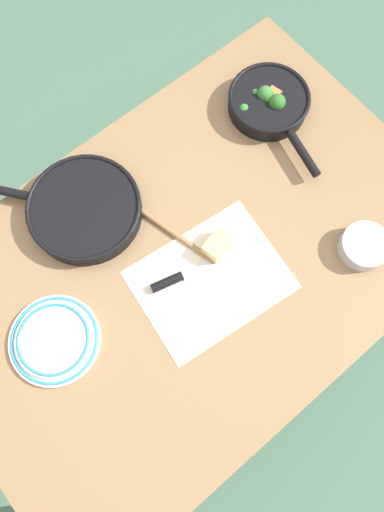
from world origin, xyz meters
TOP-DOWN VIEW (x-y plane):
  - ground_plane at (0.00, 0.00)m, footprint 14.00×14.00m
  - dining_table_red at (0.00, 0.00)m, footprint 1.36×0.91m
  - skillet_broccoli at (-0.45, -0.21)m, footprint 0.23×0.37m
  - skillet_eggs at (0.14, -0.28)m, footprint 0.34×0.39m
  - wooden_spoon at (0.02, -0.17)m, footprint 0.11×0.35m
  - parchment_sheet at (-0.00, 0.07)m, footprint 0.40×0.33m
  - grater_knife at (0.03, 0.03)m, footprint 0.29×0.10m
  - cheese_block at (-0.07, 0.02)m, footprint 0.08×0.06m
  - dinner_plate_stack at (0.39, -0.05)m, footprint 0.23×0.23m
  - prep_bowl_steel at (-0.36, 0.26)m, footprint 0.13×0.13m

SIDE VIEW (x-z plane):
  - ground_plane at x=0.00m, z-range 0.00..0.00m
  - dining_table_red at x=0.00m, z-range 0.30..1.05m
  - parchment_sheet at x=0.00m, z-range 0.75..0.75m
  - wooden_spoon at x=0.02m, z-range 0.75..0.77m
  - grater_knife at x=0.03m, z-range 0.75..0.77m
  - dinner_plate_stack at x=0.39m, z-range 0.75..0.78m
  - prep_bowl_steel at x=-0.36m, z-range 0.75..0.80m
  - cheese_block at x=-0.07m, z-range 0.75..0.80m
  - skillet_eggs at x=0.14m, z-range 0.75..0.80m
  - skillet_broccoli at x=-0.45m, z-range 0.74..0.82m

